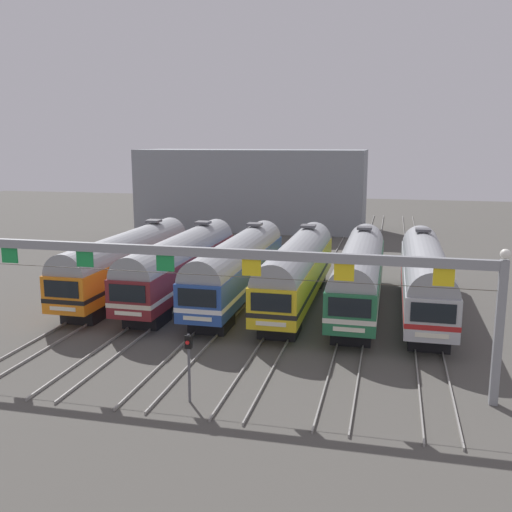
# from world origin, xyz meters

# --- Properties ---
(ground_plane) EXTENTS (160.00, 160.00, 0.00)m
(ground_plane) POSITION_xyz_m (0.00, 0.00, 0.00)
(ground_plane) COLOR #4C4944
(track_bed) EXTENTS (22.88, 70.00, 0.15)m
(track_bed) POSITION_xyz_m (0.00, 17.00, 0.07)
(track_bed) COLOR gray
(track_bed) RESTS_ON ground
(commuter_train_orange) EXTENTS (2.88, 18.06, 5.05)m
(commuter_train_orange) POSITION_xyz_m (-10.69, -0.00, 2.69)
(commuter_train_orange) COLOR orange
(commuter_train_orange) RESTS_ON ground
(commuter_train_maroon) EXTENTS (2.88, 18.06, 5.05)m
(commuter_train_maroon) POSITION_xyz_m (-6.41, -0.00, 2.69)
(commuter_train_maroon) COLOR maroon
(commuter_train_maroon) RESTS_ON ground
(commuter_train_blue) EXTENTS (2.88, 18.06, 5.05)m
(commuter_train_blue) POSITION_xyz_m (-2.14, -0.00, 2.69)
(commuter_train_blue) COLOR #284C9E
(commuter_train_blue) RESTS_ON ground
(commuter_train_yellow) EXTENTS (2.88, 18.06, 5.05)m
(commuter_train_yellow) POSITION_xyz_m (2.14, -0.00, 2.69)
(commuter_train_yellow) COLOR gold
(commuter_train_yellow) RESTS_ON ground
(commuter_train_green) EXTENTS (2.88, 18.06, 5.05)m
(commuter_train_green) POSITION_xyz_m (6.41, -0.00, 2.69)
(commuter_train_green) COLOR #236B42
(commuter_train_green) RESTS_ON ground
(commuter_train_stainless) EXTENTS (2.88, 18.06, 5.05)m
(commuter_train_stainless) POSITION_xyz_m (10.69, -0.00, 2.69)
(commuter_train_stainless) COLOR #B2B5BA
(commuter_train_stainless) RESTS_ON ground
(catenary_gantry) EXTENTS (26.62, 0.44, 6.97)m
(catenary_gantry) POSITION_xyz_m (0.00, -13.50, 5.37)
(catenary_gantry) COLOR gray
(catenary_gantry) RESTS_ON ground
(yard_signal_mast) EXTENTS (0.28, 0.35, 3.17)m
(yard_signal_mast) POSITION_xyz_m (0.00, -16.36, 2.20)
(yard_signal_mast) COLOR #59595E
(yard_signal_mast) RESTS_ON ground
(maintenance_building) EXTENTS (29.38, 10.00, 10.32)m
(maintenance_building) POSITION_xyz_m (-9.75, 35.49, 5.16)
(maintenance_building) COLOR gray
(maintenance_building) RESTS_ON ground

